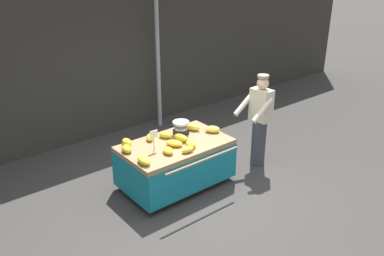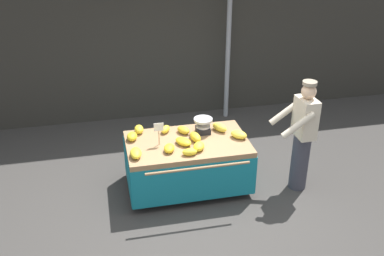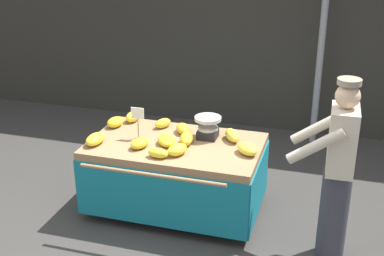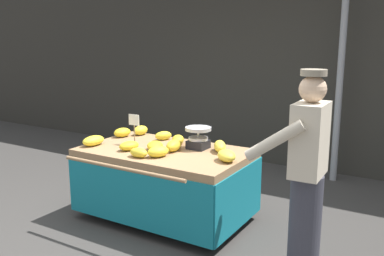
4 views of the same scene
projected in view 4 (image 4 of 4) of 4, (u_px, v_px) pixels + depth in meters
name	position (u px, v px, depth m)	size (l,w,h in m)	color
ground_plane	(145.00, 235.00, 4.26)	(60.00, 60.00, 0.00)	#383533
back_wall	(266.00, 52.00, 6.54)	(16.00, 0.24, 3.47)	#2D2B26
street_pole	(341.00, 72.00, 5.61)	(0.09, 0.09, 3.03)	gray
banana_cart	(165.00, 168.00, 4.53)	(1.79, 1.27, 0.79)	#93704C
weighing_scale	(198.00, 138.00, 4.50)	(0.28, 0.28, 0.24)	black
price_sign	(134.00, 123.00, 4.64)	(0.14, 0.01, 0.34)	#997A51
banana_bunch_0	(122.00, 132.00, 5.05)	(0.15, 0.22, 0.11)	gold
banana_bunch_1	(141.00, 130.00, 5.16)	(0.13, 0.21, 0.11)	yellow
banana_bunch_2	(174.00, 145.00, 4.41)	(0.13, 0.27, 0.12)	gold
banana_bunch_3	(155.00, 146.00, 4.45)	(0.17, 0.27, 0.09)	gold
banana_bunch_4	(139.00, 153.00, 4.18)	(0.12, 0.20, 0.10)	yellow
banana_bunch_5	(220.00, 146.00, 4.38)	(0.12, 0.27, 0.12)	yellow
banana_bunch_6	(163.00, 136.00, 4.90)	(0.11, 0.20, 0.10)	yellow
banana_bunch_7	(93.00, 141.00, 4.64)	(0.16, 0.28, 0.11)	yellow
banana_bunch_8	(158.00, 152.00, 4.19)	(0.15, 0.23, 0.11)	yellow
banana_bunch_9	(226.00, 156.00, 4.04)	(0.17, 0.25, 0.11)	yellow
banana_bunch_10	(178.00, 140.00, 4.70)	(0.13, 0.23, 0.10)	gold
banana_bunch_11	(129.00, 146.00, 4.44)	(0.15, 0.23, 0.10)	gold
vendor_person	(306.00, 176.00, 3.35)	(0.59, 0.52, 1.71)	#383842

